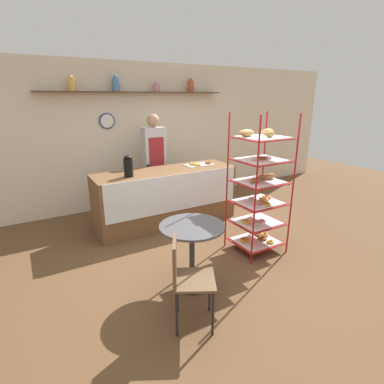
% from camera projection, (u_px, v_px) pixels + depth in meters
% --- Properties ---
extents(ground_plane, '(14.00, 14.00, 0.00)m').
position_uv_depth(ground_plane, '(209.00, 256.00, 4.10)').
color(ground_plane, brown).
extents(back_wall, '(10.00, 0.30, 2.70)m').
position_uv_depth(back_wall, '(137.00, 135.00, 5.81)').
color(back_wall, beige).
rests_on(back_wall, ground_plane).
extents(display_counter, '(2.36, 0.72, 0.93)m').
position_uv_depth(display_counter, '(166.00, 197.00, 5.05)').
color(display_counter, brown).
rests_on(display_counter, ground_plane).
extents(pastry_rack, '(0.67, 0.60, 1.89)m').
position_uv_depth(pastry_rack, '(259.00, 189.00, 4.02)').
color(pastry_rack, '#A51919').
rests_on(pastry_rack, ground_plane).
extents(person_worker, '(0.40, 0.24, 1.80)m').
position_uv_depth(person_worker, '(154.00, 159.00, 5.46)').
color(person_worker, '#282833').
rests_on(person_worker, ground_plane).
extents(cafe_table, '(0.72, 0.72, 0.75)m').
position_uv_depth(cafe_table, '(192.00, 241.00, 3.30)').
color(cafe_table, '#262628').
rests_on(cafe_table, ground_plane).
extents(cafe_chair, '(0.51, 0.51, 0.89)m').
position_uv_depth(cafe_chair, '(185.00, 273.00, 2.72)').
color(cafe_chair, black).
rests_on(cafe_chair, ground_plane).
extents(coffee_carafe, '(0.14, 0.14, 0.32)m').
position_uv_depth(coffee_carafe, '(128.00, 166.00, 4.47)').
color(coffee_carafe, black).
rests_on(coffee_carafe, display_counter).
extents(donut_tray_counter, '(0.50, 0.27, 0.05)m').
position_uv_depth(donut_tray_counter, '(198.00, 164.00, 5.27)').
color(donut_tray_counter, white).
rests_on(donut_tray_counter, display_counter).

